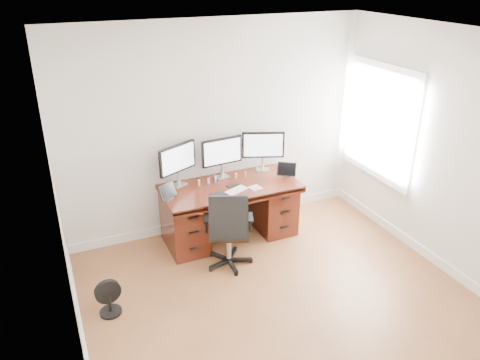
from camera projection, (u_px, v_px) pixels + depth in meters
name	position (u px, v px, depth m)	size (l,w,h in m)	color
ground	(301.00, 325.00, 4.62)	(4.50, 4.50, 0.00)	brown
back_wall	(216.00, 129.00, 5.92)	(4.00, 0.10, 2.70)	silver
right_wall	(469.00, 164.00, 4.87)	(0.10, 4.50, 2.70)	silver
desk	(230.00, 209.00, 5.97)	(1.70, 0.80, 0.75)	#45180D
office_chair	(229.00, 242.00, 5.40)	(0.68, 0.68, 0.99)	black
floor_fan	(109.00, 298.00, 4.71)	(0.27, 0.23, 0.39)	black
monitor_left	(178.00, 160.00, 5.67)	(0.51, 0.26, 0.53)	silver
monitor_center	(222.00, 153.00, 5.88)	(0.55, 0.16, 0.53)	silver
monitor_right	(263.00, 146.00, 6.09)	(0.52, 0.24, 0.53)	silver
tablet_left	(168.00, 192.00, 5.43)	(0.24, 0.18, 0.19)	silver
tablet_right	(287.00, 170.00, 6.00)	(0.24, 0.19, 0.19)	silver
keyboard	(236.00, 190.00, 5.65)	(0.29, 0.12, 0.01)	silver
trackpad	(255.00, 188.00, 5.72)	(0.13, 0.13, 0.01)	silver
drawing_tablet	(219.00, 194.00, 5.56)	(0.21, 0.13, 0.01)	black
phone	(232.00, 185.00, 5.80)	(0.14, 0.07, 0.01)	black
figurine_yellow	(199.00, 182.00, 5.77)	(0.03, 0.03, 0.08)	tan
figurine_purple	(208.00, 180.00, 5.82)	(0.03, 0.03, 0.08)	#B374E5
figurine_blue	(216.00, 179.00, 5.85)	(0.03, 0.03, 0.08)	#6777E4
figurine_orange	(236.00, 175.00, 5.96)	(0.03, 0.03, 0.08)	#EE935D
figurine_brown	(245.00, 174.00, 6.00)	(0.03, 0.03, 0.08)	#90573B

